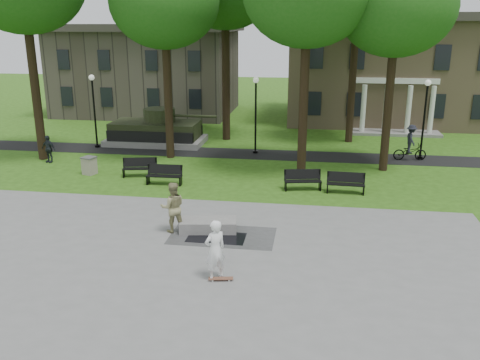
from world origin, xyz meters
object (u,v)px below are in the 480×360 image
object	(u,v)px
park_bench_0	(140,167)
cyclist	(410,146)
concrete_block	(208,225)
trash_bin	(89,165)
friend_watching	(173,207)
skateboarder	(215,250)

from	to	relation	value
park_bench_0	cyclist	bearing A→B (deg)	9.18
concrete_block	park_bench_0	bearing A→B (deg)	126.97
cyclist	trash_bin	xyz separation A→B (m)	(-17.63, -5.62, -0.39)
concrete_block	friend_watching	distance (m)	1.56
cyclist	park_bench_0	world-z (taller)	cyclist
skateboarder	friend_watching	xyz separation A→B (m)	(-2.37, 3.55, 0.01)
skateboarder	friend_watching	bearing A→B (deg)	-97.61
park_bench_0	friend_watching	bearing A→B (deg)	-73.42
cyclist	skateboarder	bearing A→B (deg)	145.67
concrete_block	trash_bin	size ratio (longest dim) A/B	2.29
friend_watching	trash_bin	bearing A→B (deg)	-67.04
concrete_block	cyclist	world-z (taller)	cyclist
concrete_block	skateboarder	size ratio (longest dim) A/B	1.11
concrete_block	friend_watching	bearing A→B (deg)	-168.30
concrete_block	skateboarder	distance (m)	4.03
friend_watching	trash_bin	size ratio (longest dim) A/B	2.08
friend_watching	cyclist	xyz separation A→B (m)	(10.97, 12.70, -0.14)
park_bench_0	trash_bin	distance (m)	2.86
friend_watching	cyclist	distance (m)	16.78
friend_watching	park_bench_0	bearing A→B (deg)	-82.11
park_bench_0	trash_bin	size ratio (longest dim) A/B	1.93
trash_bin	friend_watching	bearing A→B (deg)	-46.75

